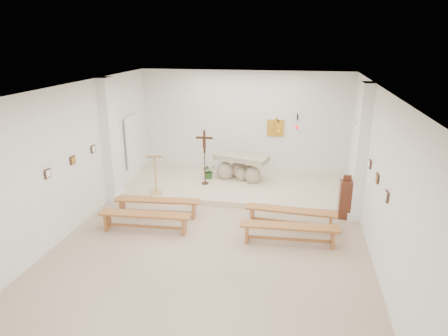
% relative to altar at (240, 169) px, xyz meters
% --- Properties ---
extents(ground, '(7.00, 10.00, 0.00)m').
position_rel_altar_xyz_m(ground, '(-0.05, -3.94, -0.48)').
color(ground, tan).
rests_on(ground, ground).
extents(wall_left, '(0.02, 10.00, 3.50)m').
position_rel_altar_xyz_m(wall_left, '(-3.54, -3.94, 1.27)').
color(wall_left, white).
rests_on(wall_left, ground).
extents(wall_right, '(0.02, 10.00, 3.50)m').
position_rel_altar_xyz_m(wall_right, '(3.44, -3.94, 1.27)').
color(wall_right, white).
rests_on(wall_right, ground).
extents(wall_back, '(7.00, 0.02, 3.50)m').
position_rel_altar_xyz_m(wall_back, '(-0.05, 1.05, 1.27)').
color(wall_back, white).
rests_on(wall_back, ground).
extents(ceiling, '(7.00, 10.00, 0.02)m').
position_rel_altar_xyz_m(ceiling, '(-0.05, -3.94, 3.01)').
color(ceiling, silver).
rests_on(ceiling, wall_back).
extents(sanctuary_platform, '(6.98, 3.00, 0.15)m').
position_rel_altar_xyz_m(sanctuary_platform, '(-0.05, -0.44, -0.41)').
color(sanctuary_platform, beige).
rests_on(sanctuary_platform, ground).
extents(pilaster_left, '(0.26, 0.55, 3.50)m').
position_rel_altar_xyz_m(pilaster_left, '(-3.42, -1.94, 1.27)').
color(pilaster_left, white).
rests_on(pilaster_left, ground).
extents(pilaster_right, '(0.26, 0.55, 3.50)m').
position_rel_altar_xyz_m(pilaster_right, '(3.32, -1.94, 1.27)').
color(pilaster_right, white).
rests_on(pilaster_right, ground).
extents(gold_wall_relief, '(0.55, 0.04, 0.55)m').
position_rel_altar_xyz_m(gold_wall_relief, '(1.00, 1.02, 1.17)').
color(gold_wall_relief, gold).
rests_on(gold_wall_relief, wall_back).
extents(sanctuary_lamp, '(0.11, 0.36, 0.44)m').
position_rel_altar_xyz_m(sanctuary_lamp, '(1.70, 0.77, 1.32)').
color(sanctuary_lamp, black).
rests_on(sanctuary_lamp, wall_back).
extents(station_frame_left_front, '(0.03, 0.20, 0.20)m').
position_rel_altar_xyz_m(station_frame_left_front, '(-3.52, -4.74, 1.24)').
color(station_frame_left_front, '#3C251A').
rests_on(station_frame_left_front, wall_left).
extents(station_frame_left_mid, '(0.03, 0.20, 0.20)m').
position_rel_altar_xyz_m(station_frame_left_mid, '(-3.52, -3.74, 1.24)').
color(station_frame_left_mid, '#3C251A').
rests_on(station_frame_left_mid, wall_left).
extents(station_frame_left_rear, '(0.03, 0.20, 0.20)m').
position_rel_altar_xyz_m(station_frame_left_rear, '(-3.52, -2.74, 1.24)').
color(station_frame_left_rear, '#3C251A').
rests_on(station_frame_left_rear, wall_left).
extents(station_frame_right_front, '(0.03, 0.20, 0.20)m').
position_rel_altar_xyz_m(station_frame_right_front, '(3.42, -4.74, 1.24)').
color(station_frame_right_front, '#3C251A').
rests_on(station_frame_right_front, wall_right).
extents(station_frame_right_mid, '(0.03, 0.20, 0.20)m').
position_rel_altar_xyz_m(station_frame_right_mid, '(3.42, -3.74, 1.24)').
color(station_frame_right_mid, '#3C251A').
rests_on(station_frame_right_mid, wall_right).
extents(station_frame_right_rear, '(0.03, 0.20, 0.20)m').
position_rel_altar_xyz_m(station_frame_right_rear, '(3.42, -2.74, 1.24)').
color(station_frame_right_rear, '#3C251A').
rests_on(station_frame_right_rear, wall_right).
extents(radiator_left, '(0.10, 0.85, 0.52)m').
position_rel_altar_xyz_m(radiator_left, '(-3.48, -1.24, -0.21)').
color(radiator_left, silver).
rests_on(radiator_left, ground).
extents(radiator_right, '(0.10, 0.85, 0.52)m').
position_rel_altar_xyz_m(radiator_right, '(3.38, -1.24, -0.21)').
color(radiator_right, silver).
rests_on(radiator_right, ground).
extents(altar, '(1.80, 1.08, 0.87)m').
position_rel_altar_xyz_m(altar, '(0.00, 0.00, 0.00)').
color(altar, tan).
rests_on(altar, sanctuary_platform).
extents(lectern, '(0.53, 0.48, 1.24)m').
position_rel_altar_xyz_m(lectern, '(-2.26, -1.65, 0.28)').
color(lectern, tan).
rests_on(lectern, sanctuary_platform).
extents(crucifix_stand, '(0.51, 0.22, 1.71)m').
position_rel_altar_xyz_m(crucifix_stand, '(-1.02, -0.64, 0.65)').
color(crucifix_stand, '#371F11').
rests_on(crucifix_stand, sanctuary_platform).
extents(potted_plant, '(0.58, 0.57, 0.49)m').
position_rel_altar_xyz_m(potted_plant, '(-1.02, -0.11, -0.09)').
color(potted_plant, '#2B5321').
rests_on(potted_plant, sanctuary_platform).
extents(donation_pedestal, '(0.32, 0.32, 1.18)m').
position_rel_altar_xyz_m(donation_pedestal, '(3.05, -2.04, 0.03)').
color(donation_pedestal, '#542518').
rests_on(donation_pedestal, ground).
extents(bench_left_front, '(2.26, 0.55, 0.47)m').
position_rel_altar_xyz_m(bench_left_front, '(-1.78, -2.85, -0.13)').
color(bench_left_front, '#A2582F').
rests_on(bench_left_front, ground).
extents(bench_right_front, '(2.26, 0.50, 0.47)m').
position_rel_altar_xyz_m(bench_right_front, '(1.68, -2.85, -0.13)').
color(bench_right_front, '#A2582F').
rests_on(bench_right_front, ground).
extents(bench_left_second, '(2.26, 0.49, 0.47)m').
position_rel_altar_xyz_m(bench_left_second, '(-1.78, -3.74, -0.13)').
color(bench_left_second, '#A2582F').
rests_on(bench_left_second, ground).
extents(bench_right_second, '(2.25, 0.47, 0.47)m').
position_rel_altar_xyz_m(bench_right_second, '(1.68, -3.74, -0.13)').
color(bench_right_second, '#A2582F').
rests_on(bench_right_second, ground).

